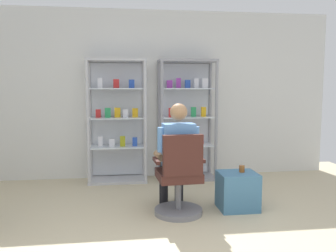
% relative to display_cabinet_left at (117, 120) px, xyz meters
% --- Properties ---
extents(back_wall, '(6.00, 0.10, 2.70)m').
position_rel_display_cabinet_left_xyz_m(back_wall, '(0.55, 0.24, 0.39)').
color(back_wall, silver).
rests_on(back_wall, ground).
extents(display_cabinet_left, '(0.90, 0.45, 1.90)m').
position_rel_display_cabinet_left_xyz_m(display_cabinet_left, '(0.00, 0.00, 0.00)').
color(display_cabinet_left, '#B7B7BC').
rests_on(display_cabinet_left, ground).
extents(display_cabinet_right, '(0.90, 0.45, 1.90)m').
position_rel_display_cabinet_left_xyz_m(display_cabinet_right, '(1.10, -0.00, 0.01)').
color(display_cabinet_right, gray).
rests_on(display_cabinet_right, ground).
extents(office_chair, '(0.58, 0.56, 0.96)m').
position_rel_display_cabinet_left_xyz_m(office_chair, '(0.72, -1.65, -0.57)').
color(office_chair, slate).
rests_on(office_chair, ground).
extents(seated_shopkeeper, '(0.50, 0.58, 1.29)m').
position_rel_display_cabinet_left_xyz_m(seated_shopkeeper, '(0.71, -1.49, -0.25)').
color(seated_shopkeeper, black).
rests_on(seated_shopkeeper, ground).
extents(storage_crate, '(0.45, 0.40, 0.45)m').
position_rel_display_cabinet_left_xyz_m(storage_crate, '(1.45, -1.53, -0.74)').
color(storage_crate, teal).
rests_on(storage_crate, ground).
extents(tea_glass, '(0.07, 0.07, 0.08)m').
position_rel_display_cabinet_left_xyz_m(tea_glass, '(1.50, -1.52, -0.47)').
color(tea_glass, brown).
rests_on(tea_glass, storage_crate).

